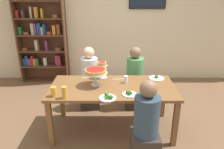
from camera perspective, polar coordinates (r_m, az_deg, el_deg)
The scene contains 17 objects.
ground_plane at distance 3.58m, azimuth 0.01°, elevation -13.96°, with size 12.00×12.00×0.00m, color brown.
rear_partition at distance 5.16m, azimuth -0.08°, elevation 13.94°, with size 8.00×0.12×2.80m, color beige.
dining_table at distance 3.25m, azimuth 0.01°, elevation -4.50°, with size 1.85×0.88×0.74m.
bookshelf at distance 5.27m, azimuth -18.18°, elevation 9.92°, with size 1.10×0.30×2.21m.
diner_far_left at distance 4.00m, azimuth -5.97°, elevation -2.04°, with size 0.34×0.34×1.15m.
diner_far_right at distance 4.01m, azimuth 5.72°, elevation -1.97°, with size 0.34×0.34×1.15m.
diner_near_right at distance 2.73m, azimuth 8.64°, elevation -14.41°, with size 0.34×0.34×1.15m.
deep_dish_pizza_stand at distance 3.18m, azimuth -4.51°, elevation 0.68°, with size 0.35×0.35×0.25m.
personal_pizza_stand at distance 3.46m, azimuth -2.78°, elevation 2.08°, with size 0.17×0.17×0.27m.
salad_plate_near_diner at distance 2.96m, azimuth 4.41°, elevation -4.99°, with size 0.20×0.20×0.07m.
salad_plate_far_diner at distance 3.55m, azimuth 11.38°, elevation -0.83°, with size 0.24×0.24×0.06m.
salad_plate_spare at distance 2.86m, azimuth -1.25°, elevation -5.96°, with size 0.23×0.23×0.07m.
beer_glass_amber_tall at distance 3.00m, azimuth -15.19°, elevation -4.37°, with size 0.08×0.08×0.13m, color gold.
beer_glass_amber_short at distance 2.91m, azimuth -12.54°, elevation -4.64°, with size 0.07×0.07×0.17m, color gold.
water_glass_clear_near at distance 3.32m, azimuth 3.50°, elevation -1.27°, with size 0.06×0.06×0.11m, color white.
cutlery_fork_near at distance 3.46m, azimuth 1.54°, elevation -1.22°, with size 0.18×0.02×0.01m, color silver.
cutlery_knife_near at distance 3.54m, azimuth -6.80°, elevation -0.83°, with size 0.18×0.02×0.01m, color silver.
Camera 1 is at (-0.01, -2.92, 2.08)m, focal length 34.89 mm.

